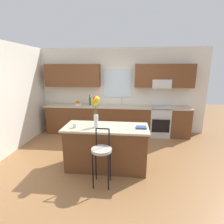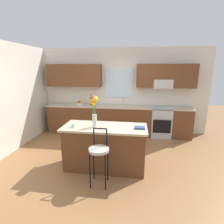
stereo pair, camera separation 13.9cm
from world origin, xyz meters
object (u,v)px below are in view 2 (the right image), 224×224
(kitchen_island, at_px, (105,147))
(flower_vase, at_px, (94,107))
(bottle_olive_oil, at_px, (91,101))
(cookbook, at_px, (140,128))
(bar_stool_near, at_px, (99,152))
(mug_ceramic, at_px, (73,125))
(oven_range, at_px, (161,122))
(fruit_bowl_oranges, at_px, (79,103))

(kitchen_island, height_order, flower_vase, flower_vase)
(bottle_olive_oil, bearing_deg, cookbook, -53.93)
(cookbook, bearing_deg, kitchen_island, 178.06)
(bar_stool_near, xyz_separation_m, bottle_olive_oil, (-0.81, 2.63, 0.42))
(bar_stool_near, bearing_deg, mug_ceramic, 144.14)
(mug_ceramic, xyz_separation_m, cookbook, (1.32, 0.11, -0.03))
(oven_range, xyz_separation_m, bottle_olive_oil, (-2.21, 0.02, 0.60))
(oven_range, relative_size, bottle_olive_oil, 2.75)
(cookbook, bearing_deg, oven_range, 71.47)
(flower_vase, xyz_separation_m, bottle_olive_oil, (-0.62, 2.12, -0.27))
(bottle_olive_oil, bearing_deg, oven_range, -0.64)
(cookbook, relative_size, bottle_olive_oil, 0.60)
(cookbook, height_order, fruit_bowl_oranges, fruit_bowl_oranges)
(flower_vase, relative_size, fruit_bowl_oranges, 2.66)
(flower_vase, bearing_deg, mug_ceramic, -170.40)
(kitchen_island, bearing_deg, flower_vase, -162.16)
(mug_ceramic, xyz_separation_m, bottle_olive_oil, (-0.20, 2.19, 0.09))
(fruit_bowl_oranges, bearing_deg, oven_range, -0.66)
(bar_stool_near, bearing_deg, fruit_bowl_oranges, 114.61)
(kitchen_island, bearing_deg, oven_range, 55.53)
(flower_vase, height_order, bottle_olive_oil, flower_vase)
(cookbook, bearing_deg, fruit_bowl_oranges, 132.53)
(oven_range, bearing_deg, mug_ceramic, -132.80)
(oven_range, xyz_separation_m, flower_vase, (-1.59, -2.10, 0.86))
(mug_ceramic, distance_m, bottle_olive_oil, 2.20)
(flower_vase, relative_size, mug_ceramic, 7.09)
(mug_ceramic, distance_m, fruit_bowl_oranges, 2.28)
(cookbook, bearing_deg, flower_vase, -177.56)
(flower_vase, bearing_deg, oven_range, 52.82)
(oven_range, bearing_deg, bar_stool_near, -118.16)
(fruit_bowl_oranges, xyz_separation_m, bottle_olive_oil, (0.40, -0.01, 0.08))
(kitchen_island, xyz_separation_m, fruit_bowl_oranges, (-1.21, 2.07, 0.51))
(bar_stool_near, distance_m, bottle_olive_oil, 2.79)
(fruit_bowl_oranges, height_order, bottle_olive_oil, bottle_olive_oil)
(mug_ceramic, bearing_deg, bottle_olive_oil, 95.20)
(mug_ceramic, height_order, cookbook, mug_ceramic)
(cookbook, relative_size, fruit_bowl_oranges, 0.83)
(flower_vase, height_order, cookbook, flower_vase)
(oven_range, distance_m, flower_vase, 2.77)
(mug_ceramic, relative_size, fruit_bowl_oranges, 0.37)
(flower_vase, relative_size, bottle_olive_oil, 1.91)
(bar_stool_near, bearing_deg, flower_vase, 110.75)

